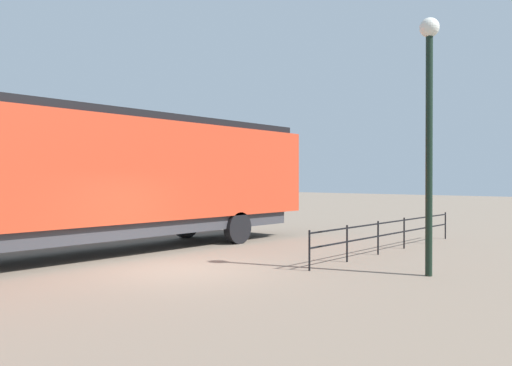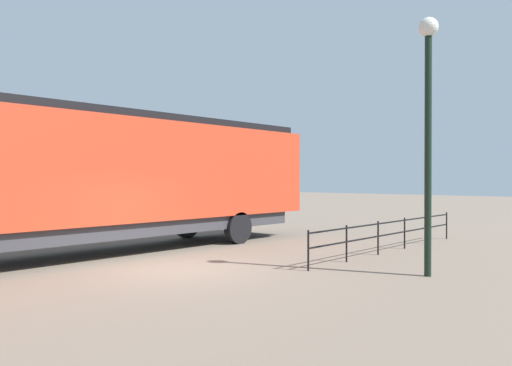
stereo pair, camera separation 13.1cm
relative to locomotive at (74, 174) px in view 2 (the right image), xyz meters
The scene contains 4 objects.
ground_plane 4.53m from the locomotive, 11.28° to the left, with size 120.00×120.00×0.00m, color #756656.
locomotive is the anchor object (origin of this frame).
lamp_post 9.75m from the locomotive, 24.74° to the left, with size 0.45×0.45×5.99m.
platform_fence 9.67m from the locomotive, 48.79° to the left, with size 0.05×8.88×1.00m.
Camera 2 is at (9.82, -8.21, 2.27)m, focal length 35.85 mm.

